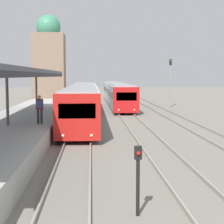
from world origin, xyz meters
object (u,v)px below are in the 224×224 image
at_px(train_near, 83,99).
at_px(signal_post_near, 138,173).
at_px(train_far, 116,92).
at_px(signal_mast_far, 170,78).
at_px(person_on_platform, 40,107).

distance_m(train_near, signal_post_near, 25.14).
bearing_deg(signal_post_near, train_far, 87.03).
bearing_deg(signal_post_near, train_near, 94.63).
distance_m(train_far, signal_mast_far, 8.24).
xyz_separation_m(person_on_platform, train_near, (2.22, 13.15, -0.36)).
relative_size(signal_post_near, signal_mast_far, 0.33).
height_order(person_on_platform, signal_mast_far, signal_mast_far).
xyz_separation_m(person_on_platform, signal_post_near, (4.25, -11.91, -0.81)).
height_order(person_on_platform, train_far, train_far).
bearing_deg(train_far, signal_mast_far, -39.34).
xyz_separation_m(train_near, signal_mast_far, (10.29, 9.93, 1.94)).
height_order(person_on_platform, signal_post_near, person_on_platform).
relative_size(person_on_platform, signal_post_near, 0.86).
distance_m(train_near, train_far, 15.55).
bearing_deg(person_on_platform, signal_mast_far, 61.54).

